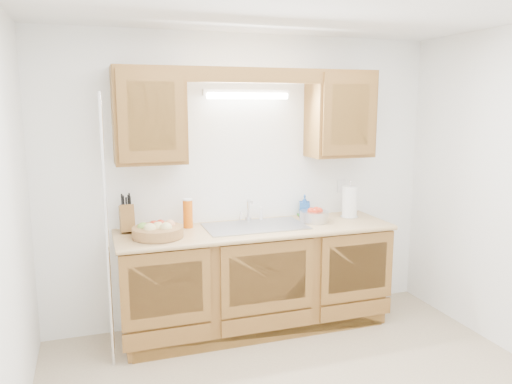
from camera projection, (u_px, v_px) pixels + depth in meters
name	position (u px, v px, depth m)	size (l,w,h in m)	color
room	(318.00, 217.00, 2.99)	(3.52, 3.50, 2.50)	#BEAD89
base_cabinets	(256.00, 279.00, 4.25)	(2.20, 0.60, 0.86)	brown
countertop	(256.00, 230.00, 4.16)	(2.30, 0.63, 0.04)	tan
upper_cabinet_left	(149.00, 116.00, 3.88)	(0.55, 0.33, 0.75)	brown
upper_cabinet_right	(340.00, 114.00, 4.40)	(0.55, 0.33, 0.75)	brown
valance	(256.00, 75.00, 3.95)	(2.20, 0.05, 0.12)	brown
fluorescent_fixture	(247.00, 94.00, 4.18)	(0.76, 0.08, 0.08)	white
sink	(255.00, 235.00, 4.19)	(0.84, 0.46, 0.36)	#9E9EA3
wire_shelf_pole	(107.00, 235.00, 3.54)	(0.03, 0.03, 2.00)	silver
outlet_plate	(341.00, 186.00, 4.70)	(0.08, 0.01, 0.12)	white
fruit_basket	(158.00, 230.00, 3.84)	(0.47, 0.47, 0.12)	#B58449
knife_block	(127.00, 218.00, 4.00)	(0.12, 0.19, 0.32)	brown
orange_canister	(188.00, 213.00, 4.13)	(0.08, 0.08, 0.24)	#D75E0B
soap_bottle	(305.00, 206.00, 4.52)	(0.09, 0.09, 0.20)	#2258AA
sponge	(303.00, 215.00, 4.56)	(0.12, 0.09, 0.02)	#CC333F
paper_towel	(350.00, 202.00, 4.49)	(0.16, 0.16, 0.34)	silver
apple_bowl	(314.00, 216.00, 4.34)	(0.33, 0.33, 0.13)	silver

